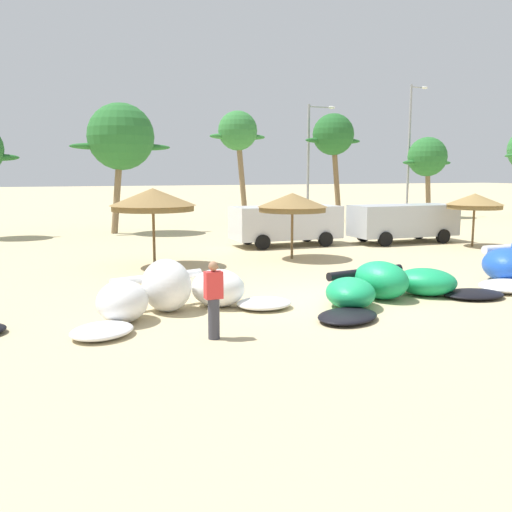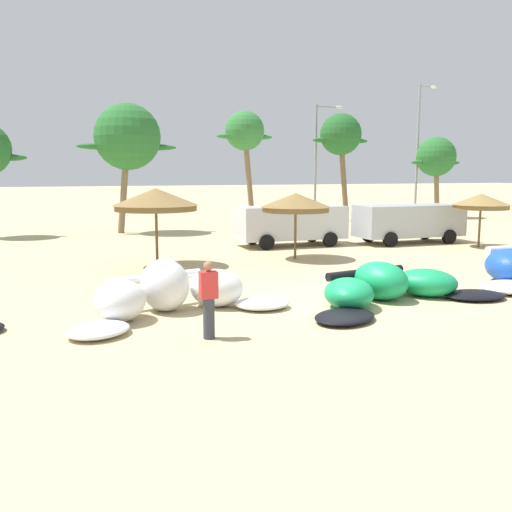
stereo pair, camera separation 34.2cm
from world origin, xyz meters
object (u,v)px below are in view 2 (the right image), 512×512
at_px(beach_umbrella_near_palms, 481,201).
at_px(kite_left_of_center, 389,287).
at_px(palm_center_right, 341,136).
at_px(lamppost_west, 318,155).
at_px(palm_left_of_gap, 127,138).
at_px(beach_umbrella_middle, 296,202).
at_px(lamppost_west_center, 419,145).
at_px(kite_left, 170,293).
at_px(parked_car_second, 288,222).
at_px(palm_center_left, 245,133).
at_px(palm_right_of_gap, 436,158).
at_px(parked_van, 407,220).
at_px(beach_umbrella_near_van, 156,199).
at_px(person_near_kites, 209,300).

bearing_deg(beach_umbrella_near_palms, kite_left_of_center, -142.16).
height_order(beach_umbrella_near_palms, palm_center_right, palm_center_right).
bearing_deg(lamppost_west, palm_left_of_gap, -165.01).
height_order(beach_umbrella_near_palms, palm_left_of_gap, palm_left_of_gap).
relative_size(beach_umbrella_middle, lamppost_west_center, 0.28).
xyz_separation_m(kite_left, parked_car_second, (7.87, 10.64, 0.59)).
relative_size(beach_umbrella_near_palms, palm_center_left, 0.34).
height_order(palm_right_of_gap, lamppost_west, lamppost_west).
relative_size(parked_van, palm_left_of_gap, 0.74).
distance_m(kite_left, beach_umbrella_near_palms, 17.41).
height_order(beach_umbrella_near_palms, palm_center_left, palm_center_left).
relative_size(kite_left_of_center, palm_left_of_gap, 0.89).
relative_size(kite_left_of_center, lamppost_west_center, 0.65).
height_order(beach_umbrella_near_van, palm_left_of_gap, palm_left_of_gap).
relative_size(palm_left_of_gap, palm_center_right, 0.97).
bearing_deg(person_near_kites, kite_left_of_center, 15.89).
bearing_deg(palm_center_right, beach_umbrella_near_palms, -92.93).
bearing_deg(lamppost_west_center, beach_umbrella_near_palms, -117.48).
xyz_separation_m(beach_umbrella_near_van, beach_umbrella_middle, (5.46, -0.15, -0.21)).
bearing_deg(kite_left_of_center, beach_umbrella_near_van, 120.78).
bearing_deg(parked_van, kite_left, -145.04).
bearing_deg(palm_right_of_gap, kite_left, -138.82).
height_order(palm_right_of_gap, lamppost_west_center, lamppost_west_center).
xyz_separation_m(kite_left_of_center, lamppost_west, (9.86, 23.56, 4.21)).
distance_m(palm_center_left, palm_center_right, 6.63).
bearing_deg(kite_left_of_center, palm_left_of_gap, 100.99).
height_order(beach_umbrella_near_palms, parked_van, beach_umbrella_near_palms).
distance_m(beach_umbrella_near_van, person_near_kites, 9.52).
xyz_separation_m(kite_left, palm_left_of_gap, (1.81, 19.06, 4.81)).
xyz_separation_m(parked_van, lamppost_west_center, (10.31, 13.15, 4.36)).
bearing_deg(beach_umbrella_middle, palm_left_of_gap, 110.90).
bearing_deg(parked_car_second, lamppost_west, 57.62).
relative_size(beach_umbrella_middle, palm_left_of_gap, 0.38).
relative_size(kite_left_of_center, palm_center_left, 0.86).
distance_m(beach_umbrella_near_van, palm_left_of_gap, 12.43).
height_order(beach_umbrella_middle, beach_umbrella_near_palms, beach_umbrella_middle).
xyz_separation_m(beach_umbrella_near_van, lamppost_west_center, (22.95, 15.72, 3.01)).
bearing_deg(palm_center_right, parked_car_second, -128.90).
bearing_deg(parked_car_second, parked_van, -10.66).
bearing_deg(palm_right_of_gap, palm_center_right, -178.02).
relative_size(palm_center_right, lamppost_west_center, 0.75).
relative_size(kite_left, parked_van, 1.08).
distance_m(lamppost_west, lamppost_west_center, 8.47).
relative_size(kite_left, palm_center_right, 0.78).
bearing_deg(palm_center_right, kite_left_of_center, -116.09).
relative_size(beach_umbrella_near_van, beach_umbrella_near_palms, 1.20).
bearing_deg(beach_umbrella_near_van, palm_center_left, 60.14).
relative_size(beach_umbrella_middle, palm_right_of_gap, 0.46).
distance_m(beach_umbrella_near_van, parked_car_second, 7.88).
xyz_separation_m(palm_right_of_gap, lamppost_west_center, (-0.84, 1.00, 0.97)).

